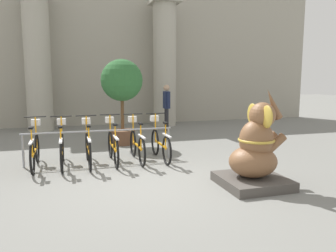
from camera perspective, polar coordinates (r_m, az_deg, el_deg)
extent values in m
plane|color=slate|center=(6.20, -3.08, -10.15)|extent=(60.00, 60.00, 0.00)
cube|color=#A39E8E|center=(14.43, -11.44, 12.17)|extent=(20.00, 0.20, 6.00)
cylinder|color=#ADA899|center=(13.38, -21.73, 9.94)|extent=(0.95, 0.95, 5.00)
cylinder|color=#ADA899|center=(13.88, -0.59, 10.42)|extent=(0.95, 0.95, 5.00)
cube|color=#ADA899|center=(14.22, -0.60, 20.87)|extent=(1.19, 1.19, 0.16)
cylinder|color=gray|center=(7.90, -23.93, -4.03)|extent=(0.05, 0.05, 0.75)
cylinder|color=gray|center=(8.16, 0.08, -2.94)|extent=(0.05, 0.05, 0.75)
cylinder|color=gray|center=(7.79, -11.79, -0.85)|extent=(3.45, 0.04, 0.04)
torus|color=black|center=(8.29, -21.84, -3.63)|extent=(0.05, 0.68, 0.68)
torus|color=black|center=(7.25, -22.57, -5.29)|extent=(0.05, 0.68, 0.68)
cube|color=orange|center=(7.76, -22.20, -4.05)|extent=(0.04, 0.97, 0.04)
cube|color=silver|center=(7.18, -22.72, -2.55)|extent=(0.06, 0.56, 0.03)
cylinder|color=orange|center=(7.29, -22.62, -2.81)|extent=(0.03, 0.03, 0.60)
cube|color=black|center=(7.24, -22.76, -0.30)|extent=(0.08, 0.18, 0.04)
cylinder|color=orange|center=(8.18, -22.00, -1.12)|extent=(0.03, 0.03, 0.75)
cylinder|color=black|center=(8.14, -22.14, 1.49)|extent=(0.48, 0.03, 0.03)
cube|color=silver|center=(8.25, -22.02, 0.60)|extent=(0.20, 0.16, 0.14)
torus|color=black|center=(8.22, -17.90, -3.54)|extent=(0.05, 0.68, 0.68)
torus|color=black|center=(7.17, -18.05, -5.20)|extent=(0.05, 0.68, 0.68)
cube|color=orange|center=(7.68, -17.99, -3.95)|extent=(0.04, 0.97, 0.04)
cube|color=silver|center=(7.10, -18.18, -2.43)|extent=(0.06, 0.56, 0.03)
cylinder|color=orange|center=(7.21, -18.14, -2.69)|extent=(0.03, 0.03, 0.60)
cube|color=black|center=(7.16, -18.26, -0.16)|extent=(0.08, 0.18, 0.04)
cylinder|color=orange|center=(8.11, -18.02, -1.00)|extent=(0.03, 0.03, 0.75)
cylinder|color=black|center=(8.06, -18.13, 1.63)|extent=(0.48, 0.03, 0.03)
cube|color=silver|center=(8.18, -18.08, 0.73)|extent=(0.20, 0.16, 0.14)
torus|color=black|center=(8.19, -13.91, -3.42)|extent=(0.05, 0.68, 0.68)
torus|color=black|center=(7.15, -13.48, -5.08)|extent=(0.05, 0.68, 0.68)
cube|color=orange|center=(7.66, -13.72, -3.83)|extent=(0.04, 0.97, 0.04)
cube|color=silver|center=(7.07, -13.57, -2.30)|extent=(0.06, 0.56, 0.03)
cylinder|color=orange|center=(7.18, -13.60, -2.56)|extent=(0.03, 0.03, 0.60)
cube|color=black|center=(7.13, -13.69, -0.02)|extent=(0.08, 0.18, 0.04)
cylinder|color=orange|center=(8.08, -13.99, -0.87)|extent=(0.03, 0.03, 0.75)
cylinder|color=black|center=(8.03, -14.08, 1.77)|extent=(0.48, 0.03, 0.03)
cube|color=silver|center=(8.15, -14.08, 0.86)|extent=(0.20, 0.16, 0.14)
torus|color=black|center=(8.29, -10.00, -3.15)|extent=(0.05, 0.68, 0.68)
torus|color=black|center=(7.26, -9.00, -4.74)|extent=(0.05, 0.68, 0.68)
cube|color=orange|center=(7.77, -9.54, -3.54)|extent=(0.04, 0.97, 0.04)
cube|color=silver|center=(7.19, -9.06, -2.00)|extent=(0.06, 0.56, 0.03)
cylinder|color=orange|center=(7.30, -9.16, -2.27)|extent=(0.03, 0.03, 0.60)
cube|color=black|center=(7.25, -9.22, 0.24)|extent=(0.08, 0.18, 0.04)
cylinder|color=orange|center=(8.19, -10.03, -0.64)|extent=(0.03, 0.03, 0.75)
cylinder|color=black|center=(8.14, -10.09, 1.97)|extent=(0.48, 0.03, 0.03)
cube|color=silver|center=(8.26, -10.15, 1.07)|extent=(0.20, 0.16, 0.14)
torus|color=black|center=(8.36, -6.10, -2.99)|extent=(0.05, 0.68, 0.68)
torus|color=black|center=(7.34, -4.56, -4.53)|extent=(0.05, 0.68, 0.68)
cube|color=orange|center=(7.84, -5.39, -3.35)|extent=(0.04, 0.97, 0.04)
cube|color=silver|center=(7.27, -4.59, -1.82)|extent=(0.06, 0.56, 0.03)
cylinder|color=orange|center=(7.37, -4.75, -2.08)|extent=(0.03, 0.03, 0.60)
cube|color=black|center=(7.32, -4.78, 0.40)|extent=(0.08, 0.18, 0.04)
cylinder|color=orange|center=(8.26, -6.09, -0.49)|extent=(0.03, 0.03, 0.75)
cylinder|color=black|center=(8.21, -6.13, 2.10)|extent=(0.48, 0.03, 0.03)
cube|color=silver|center=(8.32, -6.24, 1.21)|extent=(0.20, 0.16, 0.14)
torus|color=black|center=(8.45, -2.26, -2.83)|extent=(0.05, 0.68, 0.68)
torus|color=black|center=(7.44, -0.21, -4.32)|extent=(0.05, 0.68, 0.68)
cube|color=orange|center=(7.94, -1.30, -3.17)|extent=(0.04, 0.97, 0.04)
cube|color=silver|center=(7.38, -0.21, -1.65)|extent=(0.06, 0.56, 0.03)
cylinder|color=orange|center=(7.48, -0.42, -1.91)|extent=(0.03, 0.03, 0.60)
cube|color=black|center=(7.43, -0.43, 0.54)|extent=(0.08, 0.18, 0.04)
cylinder|color=orange|center=(8.35, -2.20, -0.35)|extent=(0.03, 0.03, 0.75)
cylinder|color=black|center=(8.30, -2.22, 2.20)|extent=(0.48, 0.03, 0.03)
cube|color=silver|center=(8.41, -2.38, 1.32)|extent=(0.20, 0.16, 0.14)
cube|color=#4C4742|center=(6.29, 14.45, -9.30)|extent=(1.16, 1.16, 0.17)
ellipsoid|color=brown|center=(6.19, 14.57, -5.99)|extent=(0.89, 0.79, 0.58)
ellipsoid|color=brown|center=(6.13, 15.12, -2.37)|extent=(0.63, 0.58, 0.74)
sphere|color=brown|center=(6.13, 16.11, 1.80)|extent=(0.47, 0.47, 0.47)
ellipsoid|color=gold|center=(6.29, 14.47, 2.02)|extent=(0.08, 0.34, 0.40)
ellipsoid|color=gold|center=(5.90, 16.84, 1.54)|extent=(0.08, 0.34, 0.40)
cone|color=brown|center=(6.23, 17.82, 3.69)|extent=(0.40, 0.17, 0.59)
cylinder|color=brown|center=(6.41, 16.68, -2.70)|extent=(0.47, 0.16, 0.42)
cylinder|color=brown|center=(6.20, 18.01, -3.12)|extent=(0.47, 0.16, 0.42)
torus|color=gold|center=(6.13, 15.12, -2.37)|extent=(0.66, 0.66, 0.05)
cylinder|color=#28282D|center=(12.54, -0.37, 1.18)|extent=(0.11, 0.11, 0.85)
cylinder|color=#28282D|center=(12.38, -0.15, 1.09)|extent=(0.11, 0.11, 0.85)
cube|color=#1E284C|center=(12.39, -0.26, 4.57)|extent=(0.20, 0.32, 0.64)
sphere|color=tan|center=(12.37, -0.26, 6.68)|extent=(0.23, 0.23, 0.23)
cylinder|color=#1E284C|center=(12.58, -0.52, 4.77)|extent=(0.07, 0.07, 0.58)
cylinder|color=#1E284C|center=(12.20, 0.01, 4.66)|extent=(0.07, 0.07, 0.58)
cylinder|color=brown|center=(10.00, -7.87, -1.90)|extent=(0.74, 0.74, 0.43)
cylinder|color=brown|center=(9.91, -7.95, 2.16)|extent=(0.10, 0.10, 0.99)
sphere|color=#2D6633|center=(9.85, -8.06, 7.91)|extent=(1.24, 1.24, 1.24)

